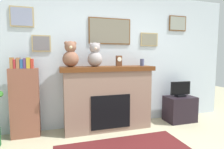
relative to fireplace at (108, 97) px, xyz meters
The scene contains 9 objects.
back_wall 0.79m from the fireplace, 56.90° to the left, with size 5.20×0.15×2.60m.
fireplace is the anchor object (origin of this frame).
bookshelf 1.42m from the fireplace, behind, with size 0.45×0.16×1.34m.
tv_stand 1.59m from the fireplace, ahead, with size 0.60×0.40×0.52m, color black.
television 1.56m from the fireplace, ahead, with size 0.46×0.14×0.32m.
candle_jar 0.95m from the fireplace, ahead, with size 0.08×0.08×0.14m, color #4C517A.
mantel_clock 0.72m from the fireplace, ahead, with size 0.10×0.08×0.20m.
teddy_bear_brown 1.02m from the fireplace, behind, with size 0.28×0.28×0.45m.
teddy_bear_grey 0.81m from the fireplace, behind, with size 0.27×0.27×0.43m.
Camera 1 is at (-1.07, -1.49, 1.35)m, focal length 28.90 mm.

